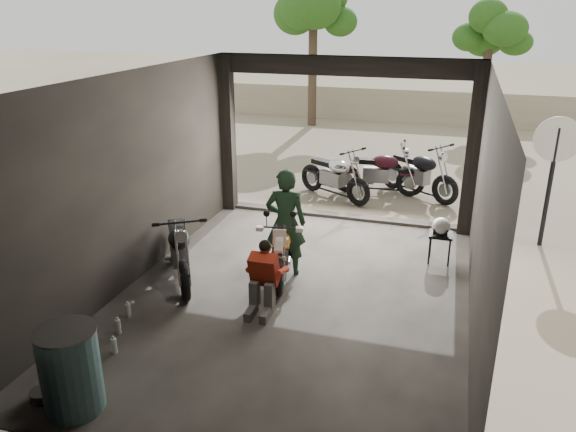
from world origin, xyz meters
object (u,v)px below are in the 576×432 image
Objects in this scene: left_bike at (179,245)px; mechanic at (262,281)px; rider at (286,223)px; outside_bike_a at (334,172)px; helmet at (441,226)px; sign_post at (554,161)px; outside_bike_b at (379,169)px; main_bike at (282,246)px; outside_bike_c at (419,169)px; oil_drum at (71,371)px; stool at (441,238)px.

left_bike is 1.68m from mechanic.
mechanic is (0.05, -1.29, -0.37)m from rider.
left_bike is at bearing -166.64° from outside_bike_a.
outside_bike_a is 3.71m from helmet.
outside_bike_a is 4.51m from sign_post.
rider is (-0.81, -4.48, 0.26)m from outside_bike_b.
helmet is at bearing -7.48° from left_bike.
outside_bike_a is at bearing 77.51° from main_bike.
outside_bike_c is at bearing 26.19° from left_bike.
sign_post is (5.23, 6.20, 1.09)m from oil_drum.
outside_bike_b is at bearing 162.74° from sign_post.
outside_bike_a is at bearing 40.21° from left_bike.
rider is 4.77m from sign_post.
outside_bike_c is at bearing -117.73° from rider.
left_bike reaches higher than stool.
oil_drum is at bearing -113.36° from helmet.
left_bike reaches higher than main_bike.
stool is (0.66, -3.45, -0.18)m from outside_bike_c.
oil_drum is 8.19m from sign_post.
rider is 5.54× the size of helmet.
stool is 0.54× the size of oil_drum.
rider is 3.98m from oil_drum.
helmet is at bearing -108.84° from outside_bike_a.
left_bike is 0.99× the size of rider.
outside_bike_c is at bearing 71.13° from oil_drum.
outside_bike_a is at bearing 81.95° from oil_drum.
helmet is (2.35, 1.24, 0.14)m from main_bike.
stool is (2.43, -2.79, -0.15)m from outside_bike_a.
outside_bike_a is at bearing -96.29° from rider.
oil_drum is at bearing -115.06° from sign_post.
outside_bike_a is 1.06m from outside_bike_b.
main_bike is at bearing 92.18° from mechanic.
left_bike is at bearing -154.60° from stool.
sign_post is at bearing -127.19° from outside_bike_b.
left_bike is at bearing -172.91° from main_bike.
oil_drum is (-1.23, -2.49, -0.02)m from mechanic.
outside_bike_b is 0.77× the size of sign_post.
left_bike is at bearing 157.77° from mechanic.
left_bike is 5.51× the size of helmet.
mechanic is (-0.75, -5.77, -0.11)m from outside_bike_b.
sign_post is at bearing 41.42° from mechanic.
stool is at bearing 73.86° from helmet.
outside_bike_c is 3.54m from helmet.
main_bike is 0.89× the size of outside_bike_a.
mechanic is at bearing 63.60° from oil_drum.
left_bike is 1.69m from rider.
sign_post reaches higher than mechanic.
helmet is at bearing -118.43° from stool.
sign_post is (4.00, 3.72, 1.07)m from mechanic.
sign_post is (4.07, 2.56, 1.04)m from main_bike.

